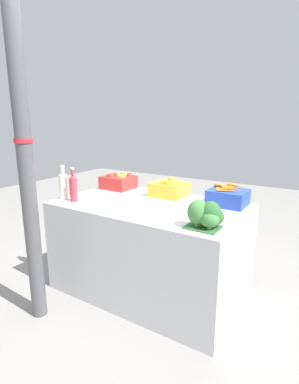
% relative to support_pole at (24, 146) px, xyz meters
% --- Properties ---
extents(ground_plane, '(10.00, 10.00, 0.00)m').
position_rel_support_pole_xyz_m(ground_plane, '(0.53, 0.77, -1.32)').
color(ground_plane, gray).
extents(market_table, '(1.57, 0.94, 0.80)m').
position_rel_support_pole_xyz_m(market_table, '(0.53, 0.77, -0.92)').
color(market_table, silver).
rests_on(market_table, ground_plane).
extents(support_pole, '(0.12, 0.12, 2.63)m').
position_rel_support_pole_xyz_m(support_pole, '(0.00, 0.00, 0.00)').
color(support_pole, '#4C4C51').
rests_on(support_pole, ground_plane).
extents(apple_crate, '(0.30, 0.27, 0.16)m').
position_rel_support_pole_xyz_m(apple_crate, '(-0.04, 1.08, -0.43)').
color(apple_crate, red).
rests_on(apple_crate, market_table).
extents(orange_crate, '(0.30, 0.27, 0.17)m').
position_rel_support_pole_xyz_m(orange_crate, '(0.56, 1.07, -0.44)').
color(orange_crate, gold).
rests_on(orange_crate, market_table).
extents(carrot_crate, '(0.30, 0.27, 0.17)m').
position_rel_support_pole_xyz_m(carrot_crate, '(1.10, 1.08, -0.44)').
color(carrot_crate, '#2847B7').
rests_on(carrot_crate, market_table).
extents(broccoli_pile, '(0.23, 0.20, 0.19)m').
position_rel_support_pole_xyz_m(broccoli_pile, '(1.16, 0.47, -0.43)').
color(broccoli_pile, '#2D602D').
rests_on(broccoli_pile, market_table).
extents(juice_bottle_cloudy, '(0.07, 0.07, 0.30)m').
position_rel_support_pole_xyz_m(juice_bottle_cloudy, '(-0.18, 0.48, -0.39)').
color(juice_bottle_cloudy, beige).
rests_on(juice_bottle_cloudy, market_table).
extents(juice_bottle_ruby, '(0.06, 0.06, 0.29)m').
position_rel_support_pole_xyz_m(juice_bottle_ruby, '(-0.06, 0.48, -0.39)').
color(juice_bottle_ruby, '#B2333D').
rests_on(juice_bottle_ruby, market_table).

